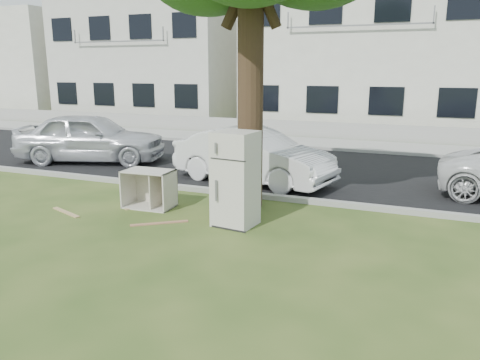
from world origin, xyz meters
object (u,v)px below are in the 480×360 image
at_px(fridge, 235,179).
at_px(cabinet, 149,189).
at_px(car_left, 91,137).
at_px(car_center, 253,156).

relative_size(fridge, cabinet, 1.72).
relative_size(fridge, car_left, 0.39).
bearing_deg(fridge, car_left, 155.87).
height_order(fridge, car_left, fridge).
bearing_deg(car_center, cabinet, 169.28).
xyz_separation_m(cabinet, car_center, (1.30, 2.97, 0.31)).
bearing_deg(fridge, cabinet, 176.88).
bearing_deg(car_left, car_center, -114.31).
bearing_deg(car_left, fridge, -138.67).
xyz_separation_m(cabinet, car_left, (-4.51, 3.66, 0.38)).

